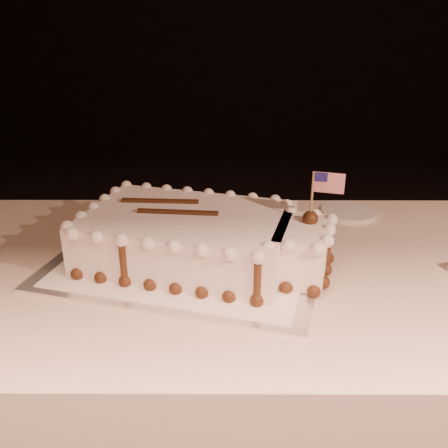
{
  "coord_description": "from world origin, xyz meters",
  "views": [
    {
      "loc": [
        -0.23,
        -0.37,
        1.28
      ],
      "look_at": [
        -0.23,
        0.62,
        0.84
      ],
      "focal_mm": 40.0,
      "sensor_mm": 36.0,
      "label": 1
    }
  ],
  "objects_px": {
    "banquet_table": "(315,397)",
    "side_plate": "(348,212)",
    "cake_board": "(188,260)",
    "sheet_cake": "(201,238)"
  },
  "relations": [
    {
      "from": "side_plate",
      "to": "banquet_table",
      "type": "bearing_deg",
      "value": -110.75
    },
    {
      "from": "banquet_table",
      "to": "cake_board",
      "type": "height_order",
      "value": "cake_board"
    },
    {
      "from": "banquet_table",
      "to": "side_plate",
      "type": "xyz_separation_m",
      "value": [
        0.11,
        0.3,
        0.38
      ]
    },
    {
      "from": "cake_board",
      "to": "sheet_cake",
      "type": "height_order",
      "value": "sheet_cake"
    },
    {
      "from": "banquet_table",
      "to": "sheet_cake",
      "type": "distance_m",
      "value": 0.52
    },
    {
      "from": "banquet_table",
      "to": "side_plate",
      "type": "bearing_deg",
      "value": 69.25
    },
    {
      "from": "cake_board",
      "to": "side_plate",
      "type": "height_order",
      "value": "side_plate"
    },
    {
      "from": "cake_board",
      "to": "side_plate",
      "type": "xyz_separation_m",
      "value": [
        0.42,
        0.28,
        0.0
      ]
    },
    {
      "from": "cake_board",
      "to": "sheet_cake",
      "type": "xyz_separation_m",
      "value": [
        0.03,
        -0.01,
        0.06
      ]
    },
    {
      "from": "banquet_table",
      "to": "side_plate",
      "type": "height_order",
      "value": "side_plate"
    }
  ]
}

